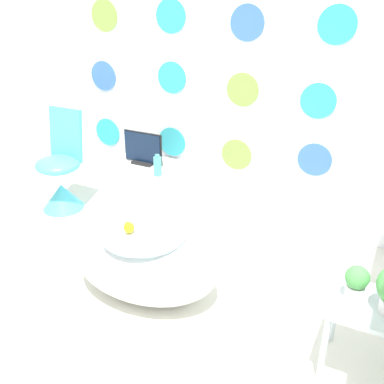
{
  "coord_description": "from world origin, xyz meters",
  "views": [
    {
      "loc": [
        1.55,
        -1.27,
        1.95
      ],
      "look_at": [
        0.43,
        0.98,
        0.72
      ],
      "focal_mm": 42.0,
      "sensor_mm": 36.0,
      "label": 1
    }
  ],
  "objects": [
    {
      "name": "rubber_duck",
      "position": [
        0.1,
        0.74,
        0.51
      ],
      "size": [
        0.07,
        0.08,
        0.08
      ],
      "color": "yellow",
      "rests_on": "bathtub"
    },
    {
      "name": "vase",
      "position": [
        -0.21,
        1.64,
        0.52
      ],
      "size": [
        0.07,
        0.07,
        0.18
      ],
      "color": "#51B2AD",
      "rests_on": "tv_cabinet"
    },
    {
      "name": "potted_plant_left",
      "position": [
        1.48,
        0.74,
        0.55
      ],
      "size": [
        0.12,
        0.12,
        0.19
      ],
      "color": "white",
      "rests_on": "side_table"
    },
    {
      "name": "tv_cabinet",
      "position": [
        -0.45,
        1.81,
        0.22
      ],
      "size": [
        0.58,
        0.43,
        0.44
      ],
      "color": "silver",
      "rests_on": "ground_plane"
    },
    {
      "name": "bathtub",
      "position": [
        0.17,
        0.8,
        0.23
      ],
      "size": [
        1.02,
        0.68,
        0.47
      ],
      "color": "white",
      "rests_on": "ground_plane"
    },
    {
      "name": "side_table",
      "position": [
        1.57,
        0.72,
        0.36
      ],
      "size": [
        0.4,
        0.37,
        0.45
      ],
      "color": "silver",
      "rests_on": "ground_plane"
    },
    {
      "name": "ground_plane",
      "position": [
        0.0,
        0.0,
        0.0
      ],
      "size": [
        12.0,
        12.0,
        0.0
      ],
      "primitive_type": "plane",
      "color": "silver"
    },
    {
      "name": "wall_back_dotted",
      "position": [
        0.0,
        2.07,
        1.3
      ],
      "size": [
        4.68,
        0.05,
        2.6
      ],
      "color": "white",
      "rests_on": "ground_plane"
    },
    {
      "name": "tv",
      "position": [
        -0.45,
        1.81,
        0.57
      ],
      "size": [
        0.37,
        0.12,
        0.29
      ],
      "color": "black",
      "rests_on": "tv_cabinet"
    },
    {
      "name": "chair",
      "position": [
        -1.13,
        1.49,
        0.28
      ],
      "size": [
        0.39,
        0.4,
        0.9
      ],
      "color": "#4CC6DB",
      "rests_on": "ground_plane"
    }
  ]
}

